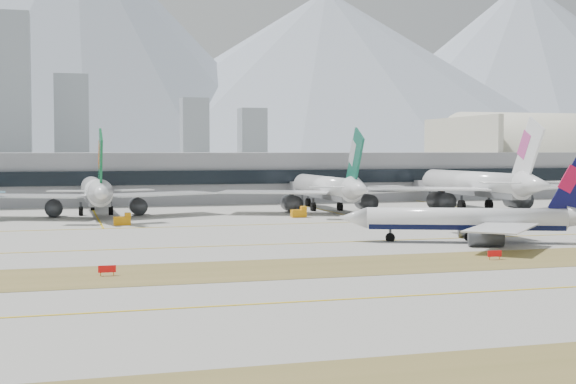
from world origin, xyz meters
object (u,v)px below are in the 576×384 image
object	(u,v)px
taxiing_airliner	(476,220)
terminal	(172,177)
widebody_cathay	(328,189)
widebody_eva	(96,193)
widebody_china_air	(478,186)
hangar	(563,190)

from	to	relation	value
taxiing_airliner	terminal	distance (m)	131.12
widebody_cathay	terminal	size ratio (longest dim) A/B	0.21
taxiing_airliner	widebody_cathay	bearing A→B (deg)	-67.51
widebody_eva	widebody_china_air	size ratio (longest dim) A/B	0.87
taxiing_airliner	widebody_china_air	distance (m)	77.85
hangar	widebody_china_air	bearing A→B (deg)	-135.90
taxiing_airliner	widebody_cathay	size ratio (longest dim) A/B	0.74
taxiing_airliner	widebody_cathay	world-z (taller)	widebody_cathay
terminal	widebody_china_air	bearing A→B (deg)	-38.58
widebody_china_air	widebody_cathay	bearing A→B (deg)	81.45
widebody_eva	taxiing_airliner	bearing A→B (deg)	-141.98
taxiing_airliner	widebody_eva	world-z (taller)	widebody_eva
widebody_eva	widebody_cathay	size ratio (longest dim) A/B	0.97
widebody_china_air	terminal	world-z (taller)	widebody_china_air
widebody_eva	terminal	xyz separation A→B (m)	(25.04, 50.85, 1.99)
widebody_eva	hangar	distance (m)	193.21
taxiing_airliner	hangar	bearing A→B (deg)	-108.10
terminal	hangar	world-z (taller)	hangar
taxiing_airliner	hangar	world-z (taller)	hangar
widebody_eva	hangar	xyz separation A→B (m)	(179.60, 71.01, -5.38)
widebody_china_air	hangar	world-z (taller)	hangar
widebody_cathay	widebody_china_air	xyz separation A→B (m)	(40.02, -5.77, 0.70)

